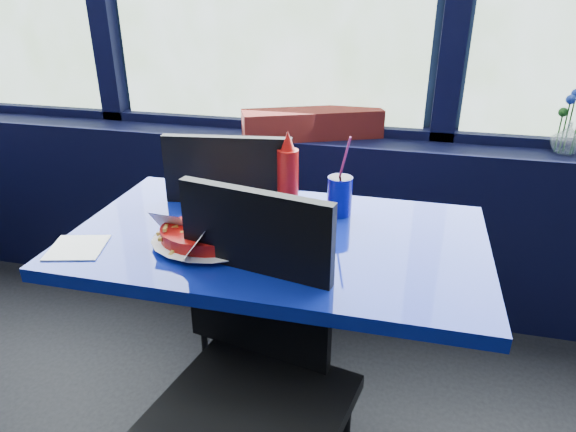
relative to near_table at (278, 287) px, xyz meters
The scene contains 10 objects.
window_sill 0.94m from the near_table, 109.03° to the left, with size 5.00×0.26×0.80m, color black.
near_table is the anchor object (origin of this frame).
chair_near_front 0.33m from the near_table, 86.20° to the right, with size 0.52×0.52×0.97m.
chair_near_back 0.37m from the near_table, 122.45° to the left, with size 0.50×0.50×0.98m.
planter_box 0.90m from the near_table, 94.57° to the left, with size 0.60×0.15×0.12m, color maroon.
flower_vase 1.33m from the near_table, 42.39° to the left, with size 0.14×0.15×0.25m.
food_basket 0.30m from the near_table, 146.69° to the right, with size 0.35×0.35×0.10m.
ketchup_bottle 0.36m from the near_table, 95.28° to the left, with size 0.07×0.07×0.26m.
soda_cup 0.35m from the near_table, 50.70° to the left, with size 0.08×0.08×0.26m.
napkin 0.59m from the near_table, 157.51° to the right, with size 0.15×0.15×0.00m, color white.
Camera 1 is at (0.65, 0.70, 1.43)m, focal length 32.00 mm.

